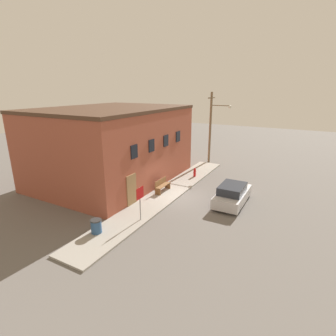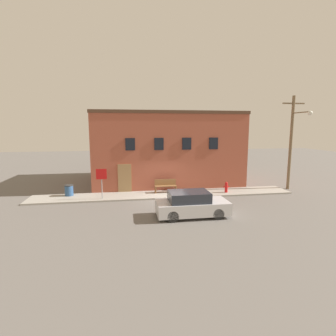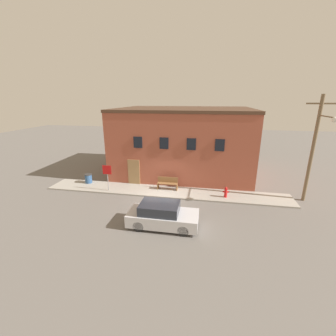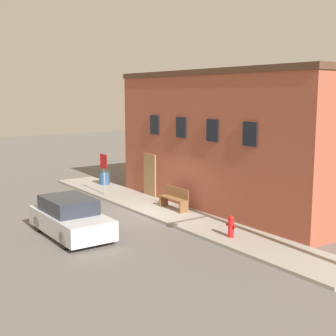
% 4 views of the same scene
% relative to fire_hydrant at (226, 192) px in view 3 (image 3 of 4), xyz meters
% --- Properties ---
extents(ground_plane, '(80.00, 80.00, 0.00)m').
position_rel_fire_hydrant_xyz_m(ground_plane, '(-4.56, -0.79, -0.51)').
color(ground_plane, '#66605B').
extents(sidewalk, '(18.77, 2.22, 0.11)m').
position_rel_fire_hydrant_xyz_m(sidewalk, '(-4.56, 0.32, -0.45)').
color(sidewalk, '#9E998E').
rests_on(sidewalk, ground).
extents(brick_building, '(12.24, 9.19, 6.15)m').
position_rel_fire_hydrant_xyz_m(brick_building, '(-3.77, 5.97, 2.57)').
color(brick_building, '#9E4C38').
rests_on(brick_building, ground).
extents(fire_hydrant, '(0.45, 0.21, 0.79)m').
position_rel_fire_hydrant_xyz_m(fire_hydrant, '(0.00, 0.00, 0.00)').
color(fire_hydrant, red).
rests_on(fire_hydrant, sidewalk).
extents(stop_sign, '(0.70, 0.06, 2.05)m').
position_rel_fire_hydrant_xyz_m(stop_sign, '(-8.94, -0.35, 1.04)').
color(stop_sign, gray).
rests_on(stop_sign, sidewalk).
extents(bench, '(1.59, 0.44, 0.96)m').
position_rel_fire_hydrant_xyz_m(bench, '(-4.44, 0.76, 0.08)').
color(bench, brown).
rests_on(bench, sidewalk).
extents(trash_bin, '(0.60, 0.60, 0.77)m').
position_rel_fire_hydrant_xyz_m(trash_bin, '(-11.31, 0.91, -0.00)').
color(trash_bin, '#2D517F').
rests_on(trash_bin, sidewalk).
extents(utility_pole, '(1.80, 2.21, 7.28)m').
position_rel_fire_hydrant_xyz_m(utility_pole, '(5.48, 0.54, 3.49)').
color(utility_pole, brown).
rests_on(utility_pole, ground).
extents(parked_car, '(3.96, 1.74, 1.41)m').
position_rel_fire_hydrant_xyz_m(parked_car, '(-3.80, -4.42, 0.16)').
color(parked_car, black).
rests_on(parked_car, ground).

